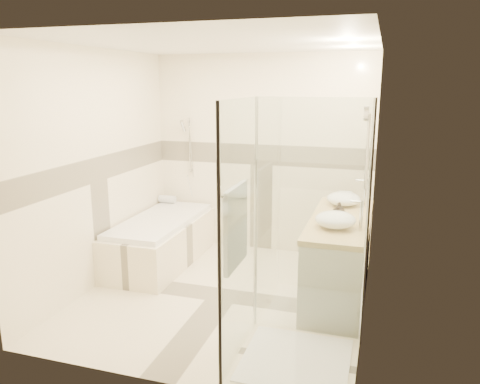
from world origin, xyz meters
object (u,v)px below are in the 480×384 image
(vanity, at_px, (339,258))
(vessel_sink_near, at_px, (344,199))
(bathtub, at_px, (161,238))
(shower_enclosure, at_px, (284,302))
(vessel_sink_far, at_px, (336,220))
(amenity_bottle_b, at_px, (339,210))
(amenity_bottle_a, at_px, (338,211))

(vanity, bearing_deg, vessel_sink_near, 92.31)
(vessel_sink_near, bearing_deg, bathtub, -176.09)
(shower_enclosure, height_order, vessel_sink_near, shower_enclosure)
(vessel_sink_far, bearing_deg, vessel_sink_near, 90.00)
(bathtub, bearing_deg, vanity, -9.25)
(bathtub, relative_size, amenity_bottle_b, 11.34)
(vessel_sink_near, relative_size, vessel_sink_far, 0.97)
(shower_enclosure, bearing_deg, vanity, 77.03)
(shower_enclosure, distance_m, vessel_sink_near, 1.83)
(amenity_bottle_b, bearing_deg, shower_enclosure, -101.99)
(bathtub, bearing_deg, vessel_sink_near, 3.91)
(shower_enclosure, xyz_separation_m, amenity_bottle_b, (0.27, 1.28, 0.42))
(shower_enclosure, bearing_deg, amenity_bottle_b, 78.01)
(bathtub, distance_m, vanity, 2.18)
(vessel_sink_near, height_order, amenity_bottle_b, amenity_bottle_b)
(vanity, xyz_separation_m, vessel_sink_near, (-0.02, 0.50, 0.50))
(shower_enclosure, relative_size, vessel_sink_near, 5.65)
(amenity_bottle_a, xyz_separation_m, amenity_bottle_b, (0.00, 0.10, -0.01))
(vanity, height_order, amenity_bottle_a, amenity_bottle_a)
(vessel_sink_near, relative_size, amenity_bottle_a, 2.13)
(vessel_sink_near, distance_m, vessel_sink_far, 0.84)
(vanity, xyz_separation_m, amenity_bottle_b, (-0.02, 0.01, 0.50))
(shower_enclosure, relative_size, vessel_sink_far, 5.48)
(vessel_sink_far, height_order, amenity_bottle_b, amenity_bottle_b)
(vessel_sink_near, bearing_deg, shower_enclosure, -98.78)
(vessel_sink_near, relative_size, amenity_bottle_b, 2.41)
(amenity_bottle_a, bearing_deg, shower_enclosure, -102.98)
(vanity, height_order, amenity_bottle_b, amenity_bottle_b)
(vanity, xyz_separation_m, shower_enclosure, (-0.29, -1.27, 0.08))
(bathtub, distance_m, vessel_sink_near, 2.22)
(vanity, xyz_separation_m, amenity_bottle_a, (-0.02, -0.09, 0.51))
(shower_enclosure, bearing_deg, vessel_sink_far, 73.66)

